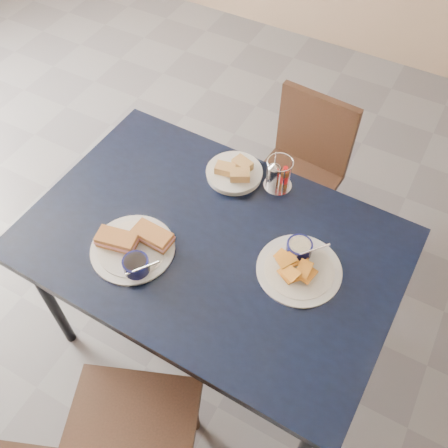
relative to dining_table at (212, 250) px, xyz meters
The scene contains 7 objects.
ground 0.72m from the dining_table, behind, with size 6.00×6.00×0.00m, color #59585E.
dining_table is the anchor object (origin of this frame).
chair_far 0.82m from the dining_table, 86.28° to the left, with size 0.41×0.39×0.80m.
sandwich_plate 0.28m from the dining_table, 141.92° to the right, with size 0.31×0.30×0.12m.
plantain_plate 0.33m from the dining_table, ahead, with size 0.29×0.29×0.12m.
bread_basket 0.34m from the dining_table, 103.16° to the left, with size 0.22×0.22×0.07m.
condiment_caddy 0.38m from the dining_table, 75.30° to the left, with size 0.11×0.11×0.14m.
Camera 1 is at (0.72, -0.89, 2.21)m, focal length 40.00 mm.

